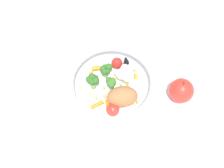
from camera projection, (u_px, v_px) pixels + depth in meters
ground_plane at (112, 90)px, 0.82m from camera, size 2.40×2.40×0.00m
food_container at (116, 85)px, 0.79m from camera, size 0.22×0.22×0.06m
loose_apple at (181, 91)px, 0.78m from camera, size 0.06×0.06×0.08m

